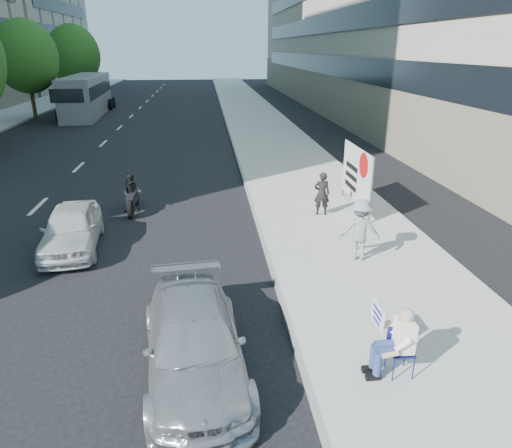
{
  "coord_description": "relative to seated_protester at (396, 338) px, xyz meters",
  "views": [
    {
      "loc": [
        -0.14,
        -8.93,
        5.56
      ],
      "look_at": [
        1.08,
        2.25,
        1.19
      ],
      "focal_mm": 32.0,
      "sensor_mm": 36.0,
      "label": 1
    }
  ],
  "objects": [
    {
      "name": "bus",
      "position": [
        -13.29,
        35.91,
        0.76
      ],
      "size": [
        3.27,
        12.18,
        3.3
      ],
      "rotation": [
        0.0,
        0.0,
        0.06
      ],
      "color": "slate",
      "rests_on": "ground"
    },
    {
      "name": "white_sedan_near",
      "position": [
        -7.12,
        6.53,
        -0.24
      ],
      "size": [
        1.89,
        3.87,
        1.27
      ],
      "primitive_type": "imported",
      "rotation": [
        0.0,
        0.0,
        0.11
      ],
      "color": "silver",
      "rests_on": "ground"
    },
    {
      "name": "seated_protester",
      "position": [
        0.0,
        0.0,
        0.0
      ],
      "size": [
        0.83,
        1.11,
        1.31
      ],
      "color": "navy",
      "rests_on": "near_sidewalk"
    },
    {
      "name": "motorcycle",
      "position": [
        -5.82,
        9.62,
        -0.24
      ],
      "size": [
        0.72,
        2.04,
        1.42
      ],
      "rotation": [
        0.0,
        0.0,
        -0.05
      ],
      "color": "black",
      "rests_on": "ground"
    },
    {
      "name": "pedestrian_woman",
      "position": [
        0.73,
        8.2,
        0.03
      ],
      "size": [
        0.58,
        0.42,
        1.5
      ],
      "primitive_type": "imported",
      "rotation": [
        0.0,
        0.0,
        3.03
      ],
      "color": "black",
      "rests_on": "near_sidewalk"
    },
    {
      "name": "protest_banner",
      "position": [
        2.06,
        8.69,
        0.53
      ],
      "size": [
        0.08,
        3.06,
        2.2
      ],
      "color": "#4C4C4C",
      "rests_on": "near_sidewalk"
    },
    {
      "name": "ground",
      "position": [
        -2.98,
        2.62,
        -0.87
      ],
      "size": [
        160.0,
        160.0,
        0.0
      ],
      "primitive_type": "plane",
      "color": "black",
      "rests_on": "ground"
    },
    {
      "name": "jogger",
      "position": [
        0.88,
        4.62,
        0.13
      ],
      "size": [
        1.21,
        0.84,
        1.7
      ],
      "primitive_type": "imported",
      "rotation": [
        0.0,
        0.0,
        2.93
      ],
      "color": "gray",
      "rests_on": "near_sidewalk"
    },
    {
      "name": "tree_far_d",
      "position": [
        -16.68,
        32.62,
        4.01
      ],
      "size": [
        4.8,
        4.8,
        7.65
      ],
      "color": "#382616",
      "rests_on": "ground"
    },
    {
      "name": "tree_far_e",
      "position": [
        -16.68,
        46.62,
        3.91
      ],
      "size": [
        5.4,
        5.4,
        7.89
      ],
      "color": "#382616",
      "rests_on": "ground"
    },
    {
      "name": "parked_sedan",
      "position": [
        -3.48,
        0.62,
        -0.25
      ],
      "size": [
        2.14,
        4.44,
        1.25
      ],
      "primitive_type": "imported",
      "rotation": [
        0.0,
        0.0,
        0.1
      ],
      "color": "#9A9CA1",
      "rests_on": "ground"
    },
    {
      "name": "near_sidewalk",
      "position": [
        1.02,
        22.62,
        -0.8
      ],
      "size": [
        5.0,
        120.0,
        0.15
      ],
      "primitive_type": "cube",
      "color": "#AEABA3",
      "rests_on": "ground"
    }
  ]
}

